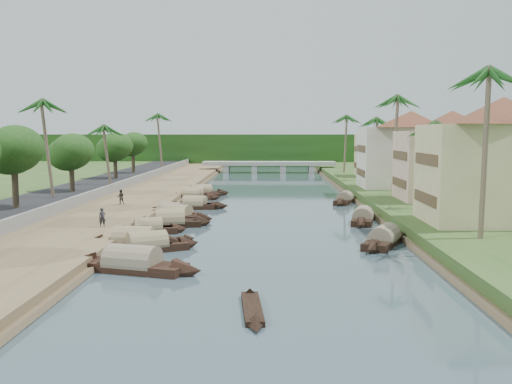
{
  "coord_description": "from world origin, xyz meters",
  "views": [
    {
      "loc": [
        0.22,
        -48.7,
        8.58
      ],
      "look_at": [
        -1.29,
        13.88,
        2.0
      ],
      "focal_mm": 40.0,
      "sensor_mm": 36.0,
      "label": 1
    }
  ],
  "objects_px": {
    "person_near": "(102,218)",
    "bridge": "(269,165)",
    "building_near": "(501,159)",
    "sampan_0": "(133,265)",
    "sampan_1": "(134,243)"
  },
  "relations": [
    {
      "from": "building_near",
      "to": "bridge",
      "type": "bearing_deg",
      "value": 104.39
    },
    {
      "from": "bridge",
      "to": "sampan_0",
      "type": "xyz_separation_m",
      "value": [
        -8.25,
        -86.3,
        -1.3
      ]
    },
    {
      "from": "sampan_0",
      "to": "person_near",
      "type": "bearing_deg",
      "value": 130.94
    },
    {
      "from": "bridge",
      "to": "person_near",
      "type": "xyz_separation_m",
      "value": [
        -13.54,
        -74.66,
        -0.13
      ]
    },
    {
      "from": "sampan_0",
      "to": "sampan_1",
      "type": "bearing_deg",
      "value": 119.25
    },
    {
      "from": "sampan_0",
      "to": "bridge",
      "type": "bearing_deg",
      "value": 101.04
    },
    {
      "from": "sampan_0",
      "to": "person_near",
      "type": "xyz_separation_m",
      "value": [
        -5.29,
        11.64,
        1.17
      ]
    },
    {
      "from": "sampan_0",
      "to": "person_near",
      "type": "height_order",
      "value": "person_near"
    },
    {
      "from": "sampan_0",
      "to": "sampan_1",
      "type": "xyz_separation_m",
      "value": [
        -1.57,
        6.95,
        0.0
      ]
    },
    {
      "from": "bridge",
      "to": "sampan_1",
      "type": "height_order",
      "value": "bridge"
    },
    {
      "from": "bridge",
      "to": "building_near",
      "type": "bearing_deg",
      "value": -75.61
    },
    {
      "from": "bridge",
      "to": "building_near",
      "type": "height_order",
      "value": "building_near"
    },
    {
      "from": "building_near",
      "to": "person_near",
      "type": "distance_m",
      "value": 32.89
    },
    {
      "from": "sampan_1",
      "to": "person_near",
      "type": "height_order",
      "value": "person_near"
    },
    {
      "from": "person_near",
      "to": "bridge",
      "type": "bearing_deg",
      "value": 54.65
    }
  ]
}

